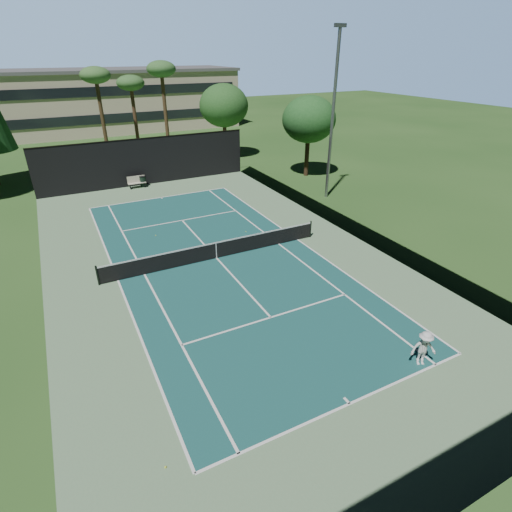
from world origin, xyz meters
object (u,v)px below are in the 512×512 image
at_px(tennis_ball_b, 145,258).
at_px(trash_bin, 143,181).
at_px(tennis_net, 216,250).
at_px(tennis_ball_a, 165,467).
at_px(park_bench, 137,182).
at_px(tennis_ball_c, 246,232).
at_px(tennis_ball_d, 156,235).
at_px(player, 424,348).

distance_m(tennis_ball_b, trash_bin, 14.00).
bearing_deg(tennis_net, tennis_ball_b, 153.66).
height_order(tennis_ball_a, park_bench, park_bench).
xyz_separation_m(tennis_ball_b, trash_bin, (3.10, 13.65, 0.44)).
bearing_deg(tennis_ball_c, tennis_ball_d, 158.92).
bearing_deg(tennis_ball_c, tennis_ball_b, -173.60).
xyz_separation_m(tennis_ball_c, park_bench, (-4.25, 12.80, 0.52)).
distance_m(tennis_ball_b, park_bench, 13.81).
distance_m(tennis_ball_a, park_bench, 27.18).
distance_m(tennis_net, player, 12.11).
bearing_deg(tennis_ball_c, tennis_ball_a, -123.70).
xyz_separation_m(player, tennis_ball_b, (-7.32, 13.37, -0.70)).
xyz_separation_m(tennis_ball_a, park_bench, (5.02, 26.71, 0.51)).
height_order(tennis_ball_b, tennis_ball_c, tennis_ball_b).
height_order(tennis_net, park_bench, tennis_net).
distance_m(tennis_ball_c, trash_bin, 13.41).
relative_size(tennis_ball_c, tennis_ball_d, 0.92).
xyz_separation_m(tennis_ball_a, tennis_ball_c, (9.27, 13.91, -0.00)).
bearing_deg(tennis_net, tennis_ball_c, 39.69).
xyz_separation_m(player, tennis_ball_c, (-0.53, 14.13, -0.71)).
distance_m(tennis_net, tennis_ball_c, 4.08).
xyz_separation_m(tennis_ball_a, tennis_ball_d, (3.85, 15.99, -0.00)).
height_order(tennis_net, trash_bin, tennis_net).
relative_size(tennis_net, player, 8.75).
bearing_deg(player, park_bench, 123.69).
distance_m(tennis_ball_c, park_bench, 13.50).
distance_m(tennis_ball_c, tennis_ball_d, 5.81).
height_order(tennis_ball_a, tennis_ball_c, tennis_ball_a).
bearing_deg(tennis_ball_b, trash_bin, 77.22).
relative_size(tennis_ball_d, trash_bin, 0.07).
distance_m(tennis_ball_b, tennis_ball_c, 6.83).
bearing_deg(player, tennis_ball_d, 133.76).
height_order(player, tennis_ball_c, player).
relative_size(tennis_ball_b, tennis_ball_c, 1.16).
bearing_deg(tennis_net, tennis_ball_a, -118.55).
height_order(player, trash_bin, player).
height_order(player, tennis_ball_d, player).
bearing_deg(trash_bin, park_bench, -171.31).
bearing_deg(tennis_ball_d, tennis_ball_b, -115.70).
distance_m(player, tennis_ball_b, 15.26).
relative_size(tennis_net, park_bench, 8.60).
relative_size(tennis_ball_a, tennis_ball_c, 1.10).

